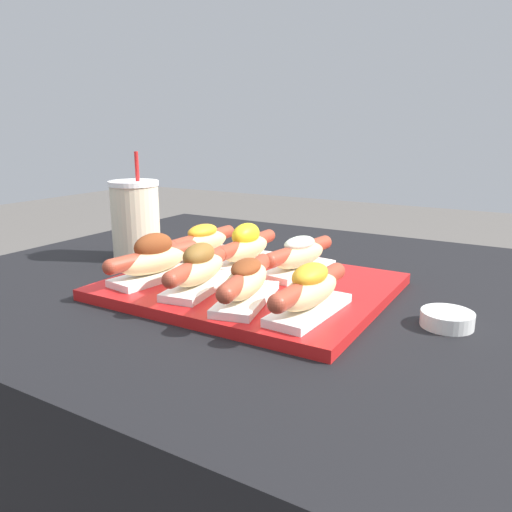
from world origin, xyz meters
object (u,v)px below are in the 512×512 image
Objects in this scene: hot_dog_3 at (310,290)px; hot_dog_6 at (299,255)px; hot_dog_0 at (154,259)px; hot_dog_5 at (247,247)px; hot_dog_1 at (199,269)px; sauce_bowl at (447,318)px; serving_tray at (250,286)px; hot_dog_2 at (246,281)px; hot_dog_4 at (202,243)px; drink_cup at (136,220)px.

hot_dog_6 is (-0.10, 0.18, -0.00)m from hot_dog_3.
hot_dog_5 is (0.09, 0.16, 0.00)m from hot_dog_0.
hot_dog_0 is 1.00× the size of hot_dog_1.
serving_tray is at bearing -178.70° from sauce_bowl.
hot_dog_4 is (-0.21, 0.17, 0.00)m from hot_dog_2.
sauce_bowl is (0.27, 0.10, -0.04)m from hot_dog_2.
hot_dog_2 is 0.98× the size of hot_dog_6.
serving_tray is at bearing 149.65° from hot_dog_3.
hot_dog_2 is 0.27m from hot_dog_4.
hot_dog_0 is 2.74× the size of sauce_bowl.
sauce_bowl is (0.17, 0.10, -0.04)m from hot_dog_3.
drink_cup is at bearing 156.41° from hot_dog_2.
hot_dog_1 is 0.19m from hot_dog_4.
serving_tray is 0.18m from hot_dog_3.
hot_dog_6 is at bearing 90.15° from hot_dog_2.
hot_dog_5 reaches higher than sauce_bowl.
hot_dog_5 reaches higher than serving_tray.
hot_dog_1 is at bearing -28.23° from drink_cup.
hot_dog_1 is 2.73× the size of sauce_bowl.
hot_dog_5 is 2.76× the size of sauce_bowl.
drink_cup is at bearing 174.43° from sauce_bowl.
hot_dog_1 is 0.99× the size of hot_dog_5.
drink_cup is at bearing 167.83° from serving_tray.
hot_dog_2 is 0.41m from drink_cup.
sauce_bowl reaches higher than serving_tray.
hot_dog_2 reaches higher than sauce_bowl.
hot_dog_0 is at bearing 174.26° from hot_dog_2.
hot_dog_4 reaches higher than serving_tray.
hot_dog_6 is (0.11, 0.00, -0.00)m from hot_dog_5.
hot_dog_3 is (0.10, 0.01, 0.00)m from hot_dog_2.
hot_dog_1 is 0.16m from hot_dog_5.
serving_tray is 0.34m from drink_cup.
hot_dog_5 is 0.27m from drink_cup.
hot_dog_2 reaches higher than serving_tray.
drink_cup is (-0.48, 0.16, 0.03)m from hot_dog_3.
sauce_bowl is at bearing 9.87° from hot_dog_0.
hot_dog_6 is 0.38m from drink_cup.
hot_dog_6 reaches higher than hot_dog_2.
hot_dog_1 is at bearing -120.06° from hot_dog_6.
hot_dog_1 is at bearing -2.99° from hot_dog_0.
hot_dog_2 is at bearing -58.71° from hot_dog_5.
hot_dog_3 is 0.20m from hot_dog_6.
hot_dog_0 is at bearing -170.13° from sauce_bowl.
hot_dog_4 is 0.10m from hot_dog_5.
hot_dog_3 is at bearing -30.35° from serving_tray.
hot_dog_5 is 0.39m from sauce_bowl.
hot_dog_3 reaches higher than hot_dog_6.
serving_tray is 6.11× the size of sauce_bowl.
hot_dog_0 is 0.48m from sauce_bowl.
hot_dog_0 is 0.18m from hot_dog_5.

